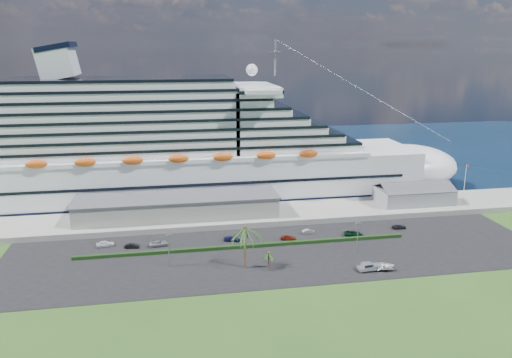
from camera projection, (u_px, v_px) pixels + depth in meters
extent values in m
plane|color=#2B4E1A|center=(289.00, 272.00, 118.48)|extent=(420.00, 420.00, 0.00)
cube|color=black|center=(279.00, 253.00, 128.92)|extent=(140.00, 38.00, 0.12)
cube|color=gray|center=(259.00, 214.00, 156.26)|extent=(240.00, 20.00, 1.80)
cube|color=#0B1E31|center=(225.00, 156.00, 242.02)|extent=(420.00, 160.00, 0.02)
cube|color=silver|center=(190.00, 176.00, 173.81)|extent=(160.00, 30.00, 16.00)
ellipsoid|color=silver|center=(404.00, 166.00, 187.43)|extent=(40.00, 30.00, 16.00)
cube|color=black|center=(191.00, 195.00, 175.59)|extent=(164.00, 30.60, 2.40)
cube|color=silver|center=(152.00, 115.00, 166.15)|extent=(128.00, 26.00, 24.80)
cube|color=silver|center=(254.00, 90.00, 170.04)|extent=(14.00, 38.00, 3.20)
cube|color=silver|center=(58.00, 62.00, 156.85)|extent=(11.58, 14.00, 11.58)
cylinder|color=gray|center=(275.00, 58.00, 168.50)|extent=(0.70, 0.70, 12.00)
ellipsoid|color=#C74E12|center=(179.00, 159.00, 155.57)|extent=(90.00, 2.40, 2.60)
ellipsoid|color=#C74E12|center=(176.00, 140.00, 185.60)|extent=(90.00, 2.40, 2.60)
cube|color=black|center=(190.00, 174.00, 173.61)|extent=(144.00, 30.40, 0.90)
cube|color=gray|center=(178.00, 207.00, 150.99)|extent=(60.00, 14.00, 6.00)
cube|color=#4C4C54|center=(177.00, 197.00, 150.18)|extent=(61.00, 15.00, 0.40)
cube|color=gray|center=(414.00, 195.00, 164.25)|extent=(24.00, 12.00, 4.80)
cube|color=#4C4C54|center=(419.00, 187.00, 160.46)|extent=(24.00, 6.31, 2.74)
cube|color=#4C4C54|center=(410.00, 183.00, 166.16)|extent=(24.00, 6.31, 2.74)
cylinder|color=silver|center=(465.00, 182.00, 166.37)|extent=(0.16, 0.16, 12.00)
cube|color=red|center=(468.00, 166.00, 165.00)|extent=(1.00, 0.04, 0.70)
cube|color=black|center=(246.00, 246.00, 132.17)|extent=(88.00, 1.10, 0.90)
cylinder|color=gray|center=(169.00, 251.00, 120.24)|extent=(0.24, 0.24, 8.00)
cube|color=gray|center=(168.00, 235.00, 119.17)|extent=(1.60, 0.35, 0.35)
cylinder|color=gray|center=(358.00, 238.00, 128.41)|extent=(0.24, 0.24, 8.00)
cube|color=gray|center=(358.00, 223.00, 127.34)|extent=(1.60, 0.35, 0.35)
cylinder|color=#47301E|center=(245.00, 248.00, 119.21)|extent=(0.54, 0.54, 10.50)
sphere|color=#47301E|center=(245.00, 227.00, 117.84)|extent=(0.98, 0.98, 0.98)
cylinder|color=#47301E|center=(269.00, 261.00, 119.54)|extent=(0.35, 0.35, 4.20)
sphere|color=#47301E|center=(269.00, 253.00, 118.99)|extent=(0.73, 0.73, 0.73)
imported|color=white|center=(105.00, 244.00, 132.96)|extent=(4.90, 2.74, 1.58)
imported|color=black|center=(132.00, 246.00, 131.91)|extent=(3.94, 1.72, 1.26)
imported|color=#94959C|center=(159.00, 243.00, 133.31)|extent=(5.45, 3.18, 1.43)
imported|color=#141948|center=(232.00, 239.00, 136.52)|extent=(4.73, 2.81, 1.28)
imported|color=maroon|center=(288.00, 237.00, 137.39)|extent=(4.51, 2.74, 1.43)
imported|color=#929498|center=(309.00, 231.00, 142.11)|extent=(3.80, 1.58, 1.22)
imported|color=black|center=(353.00, 233.00, 140.32)|extent=(5.68, 3.50, 1.47)
imported|color=black|center=(399.00, 227.00, 145.81)|extent=(4.25, 1.84, 1.22)
cylinder|color=black|center=(363.00, 272.00, 117.42)|extent=(0.86, 0.36, 0.84)
cylinder|color=black|center=(360.00, 268.00, 119.31)|extent=(0.86, 0.36, 0.84)
cylinder|color=black|center=(378.00, 270.00, 118.04)|extent=(0.86, 0.36, 0.84)
cylinder|color=black|center=(375.00, 267.00, 119.93)|extent=(0.86, 0.36, 0.84)
cube|color=#ADAFB5|center=(370.00, 268.00, 118.61)|extent=(5.78, 2.53, 0.73)
cube|color=#ADAFB5|center=(376.00, 266.00, 118.76)|extent=(2.66, 2.23, 0.57)
cube|color=#ADAFB5|center=(367.00, 265.00, 118.29)|extent=(2.45, 2.16, 0.99)
cube|color=black|center=(367.00, 265.00, 118.27)|extent=(2.24, 2.19, 0.57)
cube|color=#ADAFB5|center=(360.00, 268.00, 118.14)|extent=(1.09, 2.05, 0.37)
cube|color=gray|center=(383.00, 268.00, 118.80)|extent=(5.18, 2.47, 0.13)
cylinder|color=gray|center=(374.00, 269.00, 118.42)|extent=(2.37, 0.39, 0.09)
cylinder|color=black|center=(386.00, 271.00, 118.01)|extent=(0.72, 0.33, 0.69)
cylinder|color=black|center=(383.00, 267.00, 119.87)|extent=(0.72, 0.33, 0.69)
imported|color=white|center=(383.00, 266.00, 118.64)|extent=(5.95, 4.60, 1.14)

